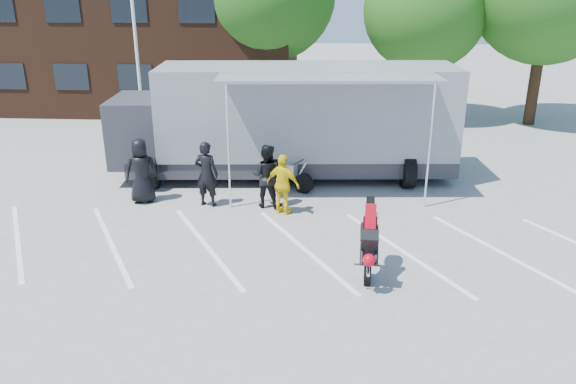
# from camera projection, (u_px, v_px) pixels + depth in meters

# --- Properties ---
(ground) EXTENTS (100.00, 100.00, 0.00)m
(ground) POSITION_uv_depth(u_px,v_px,m) (293.00, 268.00, 12.76)
(ground) COLOR gray
(ground) RESTS_ON ground
(parking_bay_lines) EXTENTS (18.09, 13.33, 0.01)m
(parking_bay_lines) POSITION_uv_depth(u_px,v_px,m) (295.00, 248.00, 13.69)
(parking_bay_lines) COLOR white
(parking_bay_lines) RESTS_ON ground
(office_building) EXTENTS (18.00, 8.00, 7.00)m
(office_building) POSITION_uv_depth(u_px,v_px,m) (119.00, 36.00, 28.95)
(office_building) COLOR #3F2214
(office_building) RESTS_ON ground
(flagpole) EXTENTS (1.61, 0.12, 8.00)m
(flagpole) POSITION_uv_depth(u_px,v_px,m) (140.00, 12.00, 20.70)
(flagpole) COLOR white
(flagpole) RESTS_ON ground
(tree_mid) EXTENTS (5.44, 5.44, 7.68)m
(tree_mid) POSITION_uv_depth(u_px,v_px,m) (425.00, 10.00, 24.74)
(tree_mid) COLOR #382314
(tree_mid) RESTS_ON ground
(transporter_truck) EXTENTS (11.81, 6.32, 3.64)m
(transporter_truck) POSITION_uv_depth(u_px,v_px,m) (292.00, 176.00, 18.77)
(transporter_truck) COLOR gray
(transporter_truck) RESTS_ON ground
(parked_motorcycle) EXTENTS (2.20, 1.56, 1.10)m
(parked_motorcycle) POSITION_uv_depth(u_px,v_px,m) (284.00, 189.00, 17.61)
(parked_motorcycle) COLOR #B8B8BD
(parked_motorcycle) RESTS_ON ground
(stunt_bike_rider) EXTENTS (0.88, 1.69, 1.94)m
(stunt_bike_rider) POSITION_uv_depth(u_px,v_px,m) (367.00, 269.00, 12.70)
(stunt_bike_rider) COLOR black
(stunt_bike_rider) RESTS_ON ground
(spectator_leather_a) EXTENTS (1.05, 0.81, 1.91)m
(spectator_leather_a) POSITION_uv_depth(u_px,v_px,m) (141.00, 171.00, 16.27)
(spectator_leather_a) COLOR black
(spectator_leather_a) RESTS_ON ground
(spectator_leather_b) EXTENTS (0.78, 0.60, 1.92)m
(spectator_leather_b) POSITION_uv_depth(u_px,v_px,m) (207.00, 174.00, 16.00)
(spectator_leather_b) COLOR black
(spectator_leather_b) RESTS_ON ground
(spectator_leather_c) EXTENTS (1.01, 0.86, 1.85)m
(spectator_leather_c) POSITION_uv_depth(u_px,v_px,m) (267.00, 176.00, 15.94)
(spectator_leather_c) COLOR black
(spectator_leather_c) RESTS_ON ground
(spectator_hivis) EXTENTS (1.09, 0.80, 1.71)m
(spectator_hivis) POSITION_uv_depth(u_px,v_px,m) (283.00, 185.00, 15.46)
(spectator_hivis) COLOR yellow
(spectator_hivis) RESTS_ON ground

